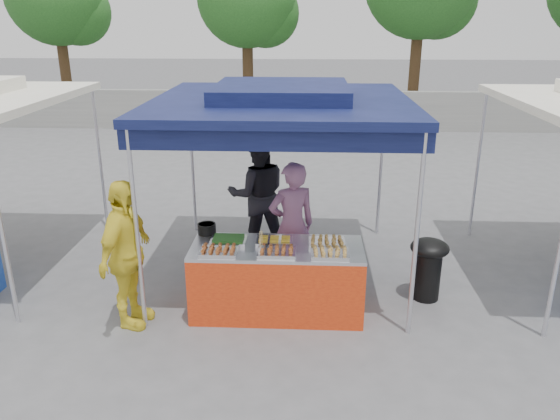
{
  "coord_description": "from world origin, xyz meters",
  "views": [
    {
      "loc": [
        0.32,
        -5.89,
        3.38
      ],
      "look_at": [
        0.0,
        0.6,
        1.05
      ],
      "focal_mm": 35.0,
      "sensor_mm": 36.0,
      "label": 1
    }
  ],
  "objects_px": {
    "cooking_pot": "(207,229)",
    "vendor_woman": "(292,226)",
    "wok_burner": "(428,264)",
    "vendor_table": "(277,279)",
    "customer_person": "(126,255)",
    "helper_man": "(258,194)"
  },
  "relations": [
    {
      "from": "vendor_table",
      "to": "cooking_pot",
      "type": "relative_size",
      "value": 9.05
    },
    {
      "from": "vendor_table",
      "to": "helper_man",
      "type": "distance_m",
      "value": 1.85
    },
    {
      "from": "cooking_pot",
      "to": "vendor_woman",
      "type": "distance_m",
      "value": 1.09
    },
    {
      "from": "wok_burner",
      "to": "helper_man",
      "type": "relative_size",
      "value": 0.44
    },
    {
      "from": "vendor_woman",
      "to": "customer_person",
      "type": "xyz_separation_m",
      "value": [
        -1.81,
        -1.03,
        0.02
      ]
    },
    {
      "from": "helper_man",
      "to": "customer_person",
      "type": "xyz_separation_m",
      "value": [
        -1.28,
        -2.1,
        -0.05
      ]
    },
    {
      "from": "vendor_table",
      "to": "customer_person",
      "type": "bearing_deg",
      "value": -168.07
    },
    {
      "from": "vendor_table",
      "to": "cooking_pot",
      "type": "height_order",
      "value": "cooking_pot"
    },
    {
      "from": "vendor_woman",
      "to": "helper_man",
      "type": "xyz_separation_m",
      "value": [
        -0.53,
        1.06,
        0.07
      ]
    },
    {
      "from": "vendor_table",
      "to": "vendor_woman",
      "type": "relative_size",
      "value": 1.19
    },
    {
      "from": "wok_burner",
      "to": "cooking_pot",
      "type": "bearing_deg",
      "value": 161.83
    },
    {
      "from": "wok_burner",
      "to": "customer_person",
      "type": "relative_size",
      "value": 0.46
    },
    {
      "from": "vendor_table",
      "to": "cooking_pot",
      "type": "distance_m",
      "value": 1.07
    },
    {
      "from": "wok_burner",
      "to": "customer_person",
      "type": "xyz_separation_m",
      "value": [
        -3.51,
        -0.78,
        0.39
      ]
    },
    {
      "from": "wok_burner",
      "to": "vendor_woman",
      "type": "height_order",
      "value": "vendor_woman"
    },
    {
      "from": "wok_burner",
      "to": "vendor_table",
      "type": "bearing_deg",
      "value": 173.23
    },
    {
      "from": "cooking_pot",
      "to": "vendor_woman",
      "type": "bearing_deg",
      "value": 17.76
    },
    {
      "from": "vendor_table",
      "to": "cooking_pot",
      "type": "xyz_separation_m",
      "value": [
        -0.88,
        0.35,
        0.49
      ]
    },
    {
      "from": "vendor_table",
      "to": "wok_burner",
      "type": "bearing_deg",
      "value": 12.91
    },
    {
      "from": "cooking_pot",
      "to": "wok_burner",
      "type": "height_order",
      "value": "cooking_pot"
    },
    {
      "from": "vendor_table",
      "to": "customer_person",
      "type": "distance_m",
      "value": 1.75
    },
    {
      "from": "cooking_pot",
      "to": "customer_person",
      "type": "bearing_deg",
      "value": -137.97
    }
  ]
}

